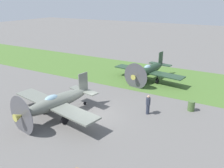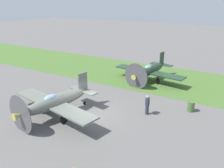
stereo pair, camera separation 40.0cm
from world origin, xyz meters
The scene contains 6 objects.
ground_plane centered at (0.00, 0.00, 0.00)m, with size 160.00×160.00×0.00m, color #605E5B.
grass_verge centered at (0.00, -12.38, 0.00)m, with size 120.00×11.00×0.01m, color #476B2D.
airplane_lead centered at (2.26, 1.79, 1.37)m, with size 9.25×7.38×3.27m.
airplane_wingman centered at (-0.97, -10.81, 1.32)m, with size 8.90×7.07×3.15m.
ground_crew_chief centered at (-4.13, -2.49, 0.91)m, with size 0.38×0.55×1.73m.
fuel_drum centered at (-7.26, -4.98, 0.45)m, with size 0.60×0.60×0.90m, color #476633.
Camera 1 is at (-10.51, 15.05, 9.44)m, focal length 38.05 mm.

